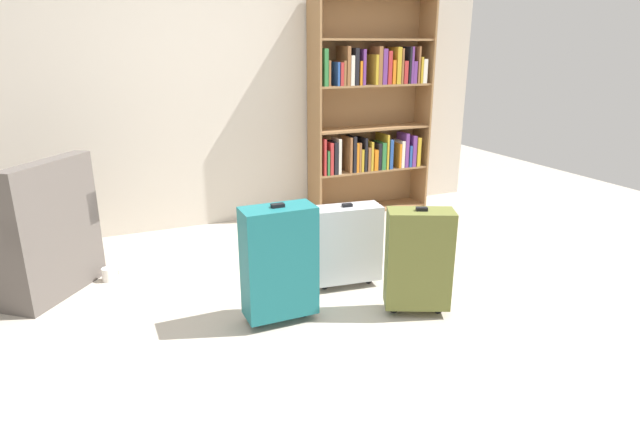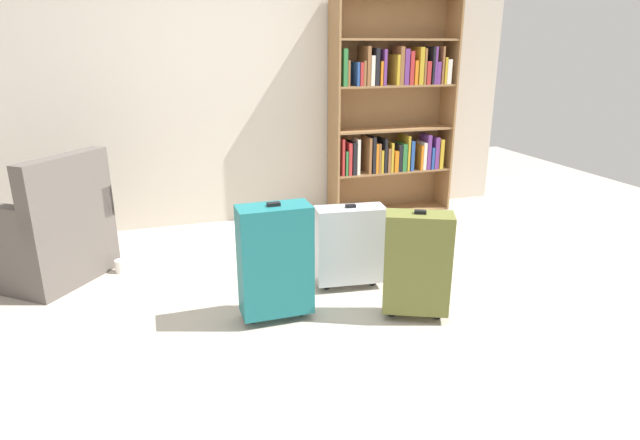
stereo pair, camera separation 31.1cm
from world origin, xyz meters
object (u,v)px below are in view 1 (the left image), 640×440
at_px(mug, 108,274).
at_px(suitcase_silver, 347,244).
at_px(suitcase_olive, 419,259).
at_px(bookshelf, 370,108).
at_px(armchair, 28,246).
at_px(suitcase_teal, 279,262).

relative_size(mug, suitcase_silver, 0.20).
distance_m(mug, suitcase_olive, 2.15).
xyz_separation_m(bookshelf, suitcase_olive, (-0.77, -2.06, -0.65)).
bearing_deg(bookshelf, armchair, -165.89).
bearing_deg(suitcase_olive, mug, 144.06).
bearing_deg(suitcase_silver, armchair, 157.99).
height_order(mug, suitcase_teal, suitcase_teal).
bearing_deg(suitcase_silver, suitcase_teal, -154.13).
bearing_deg(suitcase_teal, armchair, 142.29).
xyz_separation_m(suitcase_olive, suitcase_silver, (-0.23, 0.52, -0.05)).
height_order(mug, suitcase_silver, suitcase_silver).
height_order(armchair, suitcase_olive, armchair).
xyz_separation_m(mug, suitcase_silver, (1.50, -0.74, 0.26)).
xyz_separation_m(armchair, suitcase_silver, (1.97, -0.79, -0.01)).
relative_size(bookshelf, suitcase_teal, 2.75).
bearing_deg(mug, armchair, 172.85).
height_order(suitcase_olive, suitcase_silver, suitcase_olive).
bearing_deg(suitcase_silver, suitcase_olive, -66.14).
relative_size(armchair, suitcase_olive, 1.44).
bearing_deg(suitcase_silver, bookshelf, 56.98).
bearing_deg(armchair, suitcase_teal, -37.71).
height_order(armchair, suitcase_silver, armchair).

